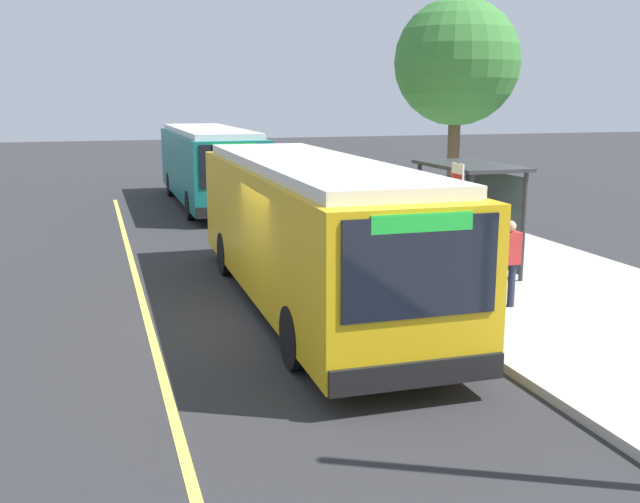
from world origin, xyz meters
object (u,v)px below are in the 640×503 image
route_sign_post (457,215)px  pedestrian_commuter (509,258)px  transit_bus_main (310,227)px  transit_bus_second (209,163)px  waiting_bench (474,247)px

route_sign_post → pedestrian_commuter: size_ratio=1.66×
transit_bus_main → pedestrian_commuter: bearing=64.5°
transit_bus_main → pedestrian_commuter: size_ratio=6.29×
transit_bus_second → transit_bus_main: bearing=-1.1°
waiting_bench → route_sign_post: (2.94, -2.04, 1.32)m
transit_bus_main → transit_bus_second: bearing=178.9°
transit_bus_second → route_sign_post: 16.13m
transit_bus_main → transit_bus_second: 14.57m
waiting_bench → route_sign_post: bearing=-34.7°
transit_bus_main → transit_bus_second: (-14.57, 0.27, -0.00)m
transit_bus_second → pedestrian_commuter: 16.54m
transit_bus_second → waiting_bench: (13.04, 4.22, -0.98)m
transit_bus_main → pedestrian_commuter: (1.65, 3.47, -0.50)m
transit_bus_second → route_sign_post: bearing=7.8°
pedestrian_commuter → waiting_bench: bearing=162.2°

